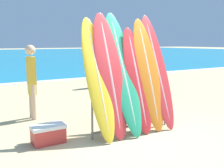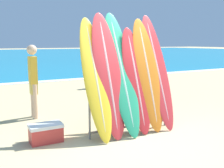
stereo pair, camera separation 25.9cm
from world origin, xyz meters
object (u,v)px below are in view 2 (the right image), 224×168
person_near_water (33,79)px  surfboard_slot_0 (95,77)px  surfboard_slot_3 (136,79)px  surfboard_slot_4 (148,74)px  surfboard_slot_1 (108,74)px  person_mid_beach (111,63)px  surfboard_rack (130,110)px  surfboard_slot_2 (122,72)px  surfboard_slot_5 (157,70)px  cooler_box (46,133)px

person_near_water → surfboard_slot_0: bearing=-159.3°
surfboard_slot_3 → person_near_water: (-1.68, 1.92, -0.11)m
surfboard_slot_4 → surfboard_slot_1: bearing=179.0°
person_mid_beach → surfboard_rack: bearing=12.0°
person_near_water → surfboard_slot_3: bearing=-140.9°
surfboard_slot_2 → person_near_water: size_ratio=1.39×
surfboard_slot_1 → surfboard_slot_3: 0.63m
surfboard_slot_1 → surfboard_slot_5: 1.22m
surfboard_slot_1 → person_mid_beach: surfboard_slot_1 is taller
surfboard_slot_4 → cooler_box: surfboard_slot_4 is taller
surfboard_slot_3 → surfboard_slot_5: bearing=7.1°
surfboard_slot_2 → surfboard_slot_5: bearing=-0.4°
surfboard_rack → cooler_box: size_ratio=3.07×
surfboard_rack → surfboard_slot_1: size_ratio=0.76×
surfboard_rack → surfboard_slot_5: bearing=9.5°
person_mid_beach → surfboard_slot_3: bearing=13.2°
surfboard_slot_0 → surfboard_slot_2: (0.60, 0.04, 0.07)m
person_near_water → person_mid_beach: 4.95m
surfboard_slot_2 → surfboard_slot_3: surfboard_slot_2 is taller
surfboard_slot_4 → surfboard_slot_0: bearing=179.3°
surfboard_slot_2 → cooler_box: (-1.54, 0.12, -1.06)m
surfboard_slot_5 → surfboard_slot_1: bearing=-178.5°
surfboard_slot_0 → surfboard_slot_4: (1.20, -0.01, 0.01)m
surfboard_rack → person_near_water: (-1.52, 1.97, 0.50)m
surfboard_slot_4 → surfboard_slot_2: bearing=174.7°
surfboard_rack → surfboard_slot_4: bearing=9.5°
surfboard_slot_3 → surfboard_slot_2: bearing=164.4°
surfboard_slot_3 → surfboard_slot_4: size_ratio=0.91×
surfboard_rack → surfboard_slot_0: 1.02m
surfboard_rack → person_near_water: 2.54m
person_mid_beach → surfboard_slot_5: bearing=19.0°
surfboard_slot_2 → surfboard_slot_4: size_ratio=1.05×
surfboard_rack → surfboard_slot_2: size_ratio=0.75×
surfboard_slot_0 → person_near_water: surfboard_slot_0 is taller
surfboard_slot_1 → surfboard_slot_4: (0.92, -0.02, -0.04)m
surfboard_slot_1 → person_mid_beach: 5.77m
surfboard_slot_0 → surfboard_slot_2: surfboard_slot_2 is taller
person_near_water → cooler_box: size_ratio=2.95×
surfboard_slot_2 → surfboard_slot_3: (0.29, -0.08, -0.16)m
surfboard_slot_5 → person_mid_beach: (1.49, 5.05, -0.24)m
surfboard_rack → surfboard_slot_5: (0.76, 0.13, 0.75)m
surfboard_slot_2 → surfboard_slot_1: bearing=-173.1°
surfboard_slot_1 → person_mid_beach: size_ratio=1.35×
surfboard_slot_3 → person_mid_beach: 5.54m
surfboard_slot_2 → person_mid_beach: size_ratio=1.37×
surfboard_slot_3 → person_mid_beach: surfboard_slot_3 is taller
surfboard_slot_0 → surfboard_slot_1: surfboard_slot_1 is taller
surfboard_slot_0 → surfboard_slot_4: surfboard_slot_4 is taller
surfboard_slot_3 → surfboard_slot_4: surfboard_slot_4 is taller
surfboard_slot_1 → surfboard_slot_5: (1.22, 0.03, 0.01)m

